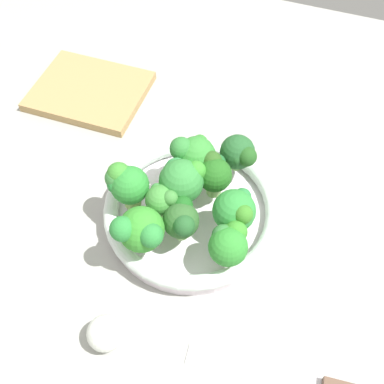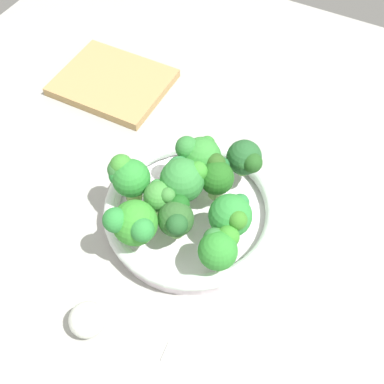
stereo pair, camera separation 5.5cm
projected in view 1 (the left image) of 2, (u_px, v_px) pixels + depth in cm
name	position (u px, v px, depth cm)	size (l,w,h in cm)	color
ground_plane	(205.00, 248.00, 70.63)	(130.00, 130.00, 2.50)	#A4A49E
bowl	(192.00, 211.00, 70.53)	(26.25, 26.25, 4.05)	white
broccoli_floret_0	(182.00, 180.00, 65.69)	(6.35, 6.35, 7.78)	#92BE5C
broccoli_floret_1	(228.00, 243.00, 60.95)	(5.20, 6.30, 6.22)	#90D067
broccoli_floret_2	(182.00, 220.00, 63.00)	(5.01, 5.64, 6.14)	#83C05E
broccoli_floret_3	(140.00, 230.00, 61.06)	(6.94, 6.40, 7.65)	#89C669
broccoli_floret_4	(214.00, 173.00, 67.09)	(4.97, 5.81, 6.65)	#81B25C
broccoli_floret_5	(126.00, 184.00, 65.26)	(6.26, 5.50, 7.60)	#86B354
broccoli_floret_6	(162.00, 199.00, 64.45)	(4.67, 4.30, 6.46)	#8FCF69
broccoli_floret_7	(235.00, 211.00, 63.85)	(5.99, 6.24, 6.63)	#88C064
broccoli_floret_8	(239.00, 153.00, 70.01)	(5.82, 5.30, 6.04)	#80C35E
broccoli_floret_9	(194.00, 154.00, 68.53)	(6.65, 6.53, 7.64)	#90D06C
cutting_board	(90.00, 91.00, 87.49)	(20.09, 16.29, 1.60)	tan
garlic_bulb	(105.00, 333.00, 59.50)	(4.71, 4.71, 4.71)	white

